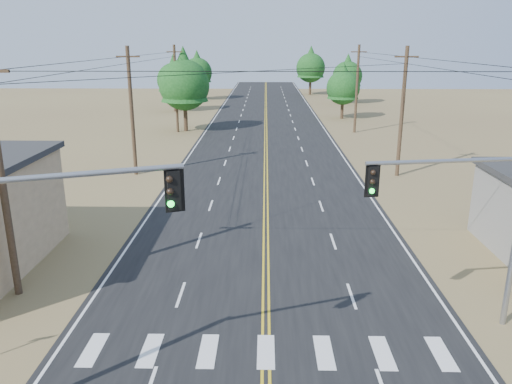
{
  "coord_description": "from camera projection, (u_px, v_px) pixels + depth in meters",
  "views": [
    {
      "loc": [
        -0.06,
        -6.85,
        10.22
      ],
      "look_at": [
        -0.48,
        15.52,
        3.5
      ],
      "focal_mm": 35.0,
      "sensor_mm": 36.0,
      "label": 1
    }
  ],
  "objects": [
    {
      "name": "road",
      "position": [
        266.0,
        181.0,
        38.22
      ],
      "size": [
        15.0,
        200.0,
        0.02
      ],
      "primitive_type": "cube",
      "color": "black",
      "rests_on": "ground"
    },
    {
      "name": "utility_pole_left_near",
      "position": [
        1.0,
        177.0,
        19.71
      ],
      "size": [
        1.8,
        0.3,
        10.0
      ],
      "color": "#4C3826",
      "rests_on": "ground"
    },
    {
      "name": "utility_pole_left_mid",
      "position": [
        132.0,
        111.0,
        38.86
      ],
      "size": [
        1.8,
        0.3,
        10.0
      ],
      "color": "#4C3826",
      "rests_on": "ground"
    },
    {
      "name": "utility_pole_left_far",
      "position": [
        176.0,
        88.0,
        58.01
      ],
      "size": [
        1.8,
        0.3,
        10.0
      ],
      "color": "#4C3826",
      "rests_on": "ground"
    },
    {
      "name": "utility_pole_right_mid",
      "position": [
        402.0,
        111.0,
        38.48
      ],
      "size": [
        1.8,
        0.3,
        10.0
      ],
      "color": "#4C3826",
      "rests_on": "ground"
    },
    {
      "name": "utility_pole_right_far",
      "position": [
        357.0,
        88.0,
        57.63
      ],
      "size": [
        1.8,
        0.3,
        10.0
      ],
      "color": "#4C3826",
      "rests_on": "ground"
    },
    {
      "name": "signal_mast_left",
      "position": [
        11.0,
        260.0,
        12.66
      ],
      "size": [
        6.17,
        2.43,
        7.21
      ],
      "rotation": [
        0.0,
        0.0,
        0.35
      ],
      "color": "gray",
      "rests_on": "ground"
    },
    {
      "name": "signal_mast_right",
      "position": [
        475.0,
        214.0,
        17.4
      ],
      "size": [
        5.87,
        1.19,
        6.6
      ],
      "rotation": [
        0.0,
        0.0,
        0.15
      ],
      "color": "gray",
      "rests_on": "ground"
    },
    {
      "name": "tree_left_near",
      "position": [
        184.0,
        80.0,
        58.25
      ],
      "size": [
        5.93,
        5.93,
        9.88
      ],
      "color": "#3F2D1E",
      "rests_on": "ground"
    },
    {
      "name": "tree_left_mid",
      "position": [
        174.0,
        77.0,
        75.69
      ],
      "size": [
        5.15,
        5.15,
        8.59
      ],
      "color": "#3F2D1E",
      "rests_on": "ground"
    },
    {
      "name": "tree_left_far",
      "position": [
        197.0,
        69.0,
        91.21
      ],
      "size": [
        5.37,
        5.37,
        8.95
      ],
      "color": "#3F2D1E",
      "rests_on": "ground"
    },
    {
      "name": "tree_right_near",
      "position": [
        343.0,
        84.0,
        68.49
      ],
      "size": [
        4.61,
        4.61,
        7.68
      ],
      "color": "#3F2D1E",
      "rests_on": "ground"
    },
    {
      "name": "tree_right_mid",
      "position": [
        347.0,
        73.0,
        85.52
      ],
      "size": [
        5.08,
        5.08,
        8.47
      ],
      "color": "#3F2D1E",
      "rests_on": "ground"
    },
    {
      "name": "tree_right_far",
      "position": [
        311.0,
        65.0,
        100.04
      ],
      "size": [
        5.8,
        5.8,
        9.67
      ],
      "color": "#3F2D1E",
      "rests_on": "ground"
    }
  ]
}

